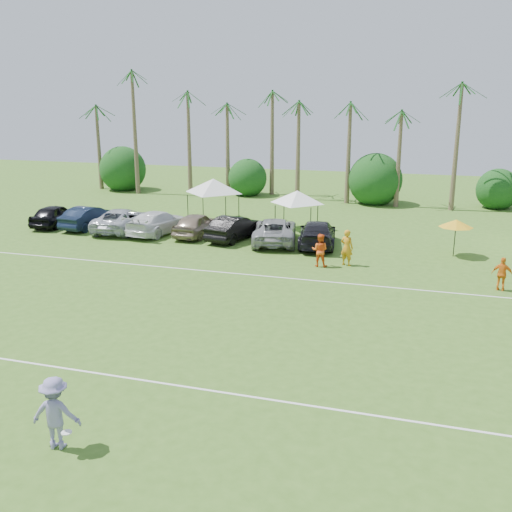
# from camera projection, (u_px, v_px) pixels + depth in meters

# --- Properties ---
(ground) EXTENTS (120.00, 120.00, 0.00)m
(ground) POSITION_uv_depth(u_px,v_px,m) (49.00, 401.00, 17.11)
(ground) COLOR #3C651E
(ground) RESTS_ON ground
(field_lines) EXTENTS (80.00, 12.10, 0.01)m
(field_lines) POSITION_uv_depth(u_px,v_px,m) (165.00, 310.00, 24.49)
(field_lines) COLOR white
(field_lines) RESTS_ON ground
(palm_tree_0) EXTENTS (2.40, 2.40, 8.90)m
(palm_tree_0) POSITION_uv_depth(u_px,v_px,m) (92.00, 113.00, 56.37)
(palm_tree_0) COLOR brown
(palm_tree_0) RESTS_ON ground
(palm_tree_1) EXTENTS (2.40, 2.40, 9.90)m
(palm_tree_1) POSITION_uv_depth(u_px,v_px,m) (137.00, 104.00, 54.74)
(palm_tree_1) COLOR brown
(palm_tree_1) RESTS_ON ground
(palm_tree_2) EXTENTS (2.40, 2.40, 10.90)m
(palm_tree_2) POSITION_uv_depth(u_px,v_px,m) (184.00, 95.00, 53.11)
(palm_tree_2) COLOR brown
(palm_tree_2) RESTS_ON ground
(palm_tree_3) EXTENTS (2.40, 2.40, 11.90)m
(palm_tree_3) POSITION_uv_depth(u_px,v_px,m) (225.00, 85.00, 51.77)
(palm_tree_3) COLOR brown
(palm_tree_3) RESTS_ON ground
(palm_tree_4) EXTENTS (2.40, 2.40, 8.90)m
(palm_tree_4) POSITION_uv_depth(u_px,v_px,m) (267.00, 115.00, 51.33)
(palm_tree_4) COLOR brown
(palm_tree_4) RESTS_ON ground
(palm_tree_5) EXTENTS (2.40, 2.40, 9.90)m
(palm_tree_5) POSITION_uv_depth(u_px,v_px,m) (311.00, 105.00, 49.98)
(palm_tree_5) COLOR brown
(palm_tree_5) RESTS_ON ground
(palm_tree_6) EXTENTS (2.40, 2.40, 10.90)m
(palm_tree_6) POSITION_uv_depth(u_px,v_px,m) (357.00, 95.00, 48.64)
(palm_tree_6) COLOR brown
(palm_tree_6) RESTS_ON ground
(palm_tree_7) EXTENTS (2.40, 2.40, 11.90)m
(palm_tree_7) POSITION_uv_depth(u_px,v_px,m) (406.00, 84.00, 47.29)
(palm_tree_7) COLOR brown
(palm_tree_7) RESTS_ON ground
(palm_tree_8) EXTENTS (2.40, 2.40, 8.90)m
(palm_tree_8) POSITION_uv_depth(u_px,v_px,m) (467.00, 116.00, 46.58)
(palm_tree_8) COLOR brown
(palm_tree_8) RESTS_ON ground
(bush_tree_0) EXTENTS (4.00, 4.00, 4.00)m
(bush_tree_0) POSITION_uv_depth(u_px,v_px,m) (127.00, 171.00, 57.95)
(bush_tree_0) COLOR brown
(bush_tree_0) RESTS_ON ground
(bush_tree_1) EXTENTS (4.00, 4.00, 4.00)m
(bush_tree_1) POSITION_uv_depth(u_px,v_px,m) (249.00, 176.00, 54.31)
(bush_tree_1) COLOR brown
(bush_tree_1) RESTS_ON ground
(bush_tree_2) EXTENTS (4.00, 4.00, 4.00)m
(bush_tree_2) POSITION_uv_depth(u_px,v_px,m) (377.00, 181.00, 50.96)
(bush_tree_2) COLOR brown
(bush_tree_2) RESTS_ON ground
(bush_tree_3) EXTENTS (4.00, 4.00, 4.00)m
(bush_tree_3) POSITION_uv_depth(u_px,v_px,m) (497.00, 185.00, 48.16)
(bush_tree_3) COLOR brown
(bush_tree_3) RESTS_ON ground
(sideline_player_a) EXTENTS (0.85, 0.70, 2.00)m
(sideline_player_a) POSITION_uv_depth(u_px,v_px,m) (347.00, 248.00, 30.96)
(sideline_player_a) COLOR orange
(sideline_player_a) RESTS_ON ground
(sideline_player_b) EXTENTS (0.88, 0.69, 1.80)m
(sideline_player_b) POSITION_uv_depth(u_px,v_px,m) (320.00, 250.00, 30.80)
(sideline_player_b) COLOR #F75B1B
(sideline_player_b) RESTS_ON ground
(sideline_player_c) EXTENTS (1.01, 0.59, 1.62)m
(sideline_player_c) POSITION_uv_depth(u_px,v_px,m) (502.00, 274.00, 26.86)
(sideline_player_c) COLOR orange
(sideline_player_c) RESTS_ON ground
(canopy_tent_left) EXTENTS (4.53, 4.53, 3.67)m
(canopy_tent_left) POSITION_uv_depth(u_px,v_px,m) (213.00, 179.00, 42.06)
(canopy_tent_left) COLOR black
(canopy_tent_left) RESTS_ON ground
(canopy_tent_right) EXTENTS (3.87, 3.87, 3.14)m
(canopy_tent_right) POSITION_uv_depth(u_px,v_px,m) (297.00, 191.00, 39.49)
(canopy_tent_right) COLOR black
(canopy_tent_right) RESTS_ON ground
(market_umbrella) EXTENTS (1.94, 1.94, 2.17)m
(market_umbrella) POSITION_uv_depth(u_px,v_px,m) (456.00, 223.00, 32.54)
(market_umbrella) COLOR black
(market_umbrella) RESTS_ON ground
(frisbee_player) EXTENTS (1.39, 0.97, 1.97)m
(frisbee_player) POSITION_uv_depth(u_px,v_px,m) (56.00, 413.00, 14.60)
(frisbee_player) COLOR #837CB0
(frisbee_player) RESTS_ON ground
(parked_car_0) EXTENTS (2.27, 4.75, 1.57)m
(parked_car_0) POSITION_uv_depth(u_px,v_px,m) (55.00, 215.00, 40.80)
(parked_car_0) COLOR black
(parked_car_0) RESTS_ON ground
(parked_car_1) EXTENTS (2.14, 4.90, 1.57)m
(parked_car_1) POSITION_uv_depth(u_px,v_px,m) (89.00, 217.00, 40.14)
(parked_car_1) COLOR black
(parked_car_1) RESTS_ON ground
(parked_car_2) EXTENTS (3.04, 5.82, 1.57)m
(parked_car_2) POSITION_uv_depth(u_px,v_px,m) (123.00, 220.00, 39.24)
(parked_car_2) COLOR #AFB3BC
(parked_car_2) RESTS_ON ground
(parked_car_3) EXTENTS (2.98, 5.66, 1.57)m
(parked_car_3) POSITION_uv_depth(u_px,v_px,m) (158.00, 222.00, 38.40)
(parked_car_3) COLOR white
(parked_car_3) RESTS_ON ground
(parked_car_4) EXTENTS (2.00, 4.65, 1.57)m
(parked_car_4) POSITION_uv_depth(u_px,v_px,m) (197.00, 224.00, 37.79)
(parked_car_4) COLOR gray
(parked_car_4) RESTS_ON ground
(parked_car_5) EXTENTS (2.62, 4.99, 1.57)m
(parked_car_5) POSITION_uv_depth(u_px,v_px,m) (234.00, 228.00, 36.81)
(parked_car_5) COLOR black
(parked_car_5) RESTS_ON ground
(parked_car_6) EXTENTS (3.74, 6.06, 1.57)m
(parked_car_6) POSITION_uv_depth(u_px,v_px,m) (275.00, 231.00, 35.99)
(parked_car_6) COLOR #939496
(parked_car_6) RESTS_ON ground
(parked_car_7) EXTENTS (2.96, 5.66, 1.57)m
(parked_car_7) POSITION_uv_depth(u_px,v_px,m) (317.00, 233.00, 35.21)
(parked_car_7) COLOR black
(parked_car_7) RESTS_ON ground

